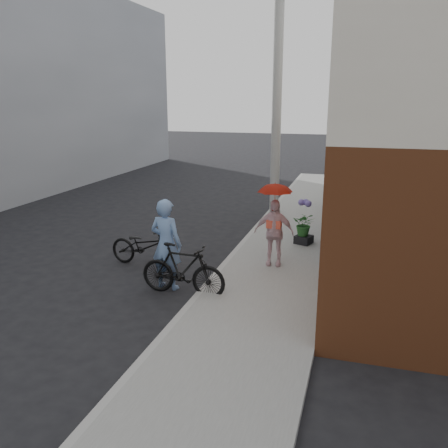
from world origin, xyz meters
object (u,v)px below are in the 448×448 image
at_px(utility_pole, 277,101).
at_px(planter, 304,239).
at_px(kimono_woman, 274,232).
at_px(officer, 166,244).
at_px(bike_right, 183,270).
at_px(bike_left, 144,247).

relative_size(utility_pole, planter, 18.83).
height_order(utility_pole, kimono_woman, utility_pole).
xyz_separation_m(officer, planter, (2.23, 3.27, -0.67)).
relative_size(kimono_woman, planter, 3.83).
distance_m(utility_pole, officer, 6.83).
bearing_deg(planter, officer, -124.20).
xyz_separation_m(bike_right, planter, (1.80, 3.53, -0.28)).
height_order(officer, bike_left, officer).
bearing_deg(planter, bike_left, -144.19).
relative_size(officer, bike_left, 1.04).
bearing_deg(kimono_woman, planter, 70.40).
bearing_deg(utility_pole, officer, -98.44).
relative_size(utility_pole, bike_left, 4.12).
bearing_deg(bike_right, utility_pole, -1.71).
distance_m(bike_right, kimono_woman, 2.31).
bearing_deg(bike_right, kimono_woman, -33.90).
bearing_deg(utility_pole, kimono_woman, -79.54).
distance_m(utility_pole, kimono_woman, 5.44).
bearing_deg(planter, utility_pole, 113.67).
bearing_deg(officer, bike_left, -37.44).
relative_size(bike_left, bike_right, 1.02).
bearing_deg(officer, kimono_woman, -129.96).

